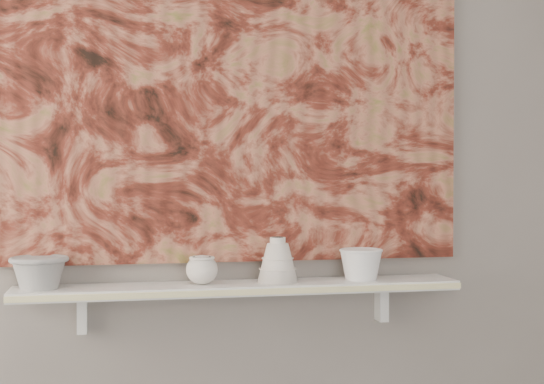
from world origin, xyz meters
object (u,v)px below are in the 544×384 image
object	(u,v)px
shelf	(241,288)
bowl_grey	(39,272)
bell_vessel	(278,260)
bowl_white	(361,264)
cup_cream	(202,270)
painting	(237,92)

from	to	relation	value
shelf	bowl_grey	bearing A→B (deg)	180.00
bowl_grey	bell_vessel	distance (m)	0.73
bowl_grey	bowl_white	xyz separation A→B (m)	(1.01, 0.00, 0.00)
shelf	bell_vessel	xyz separation A→B (m)	(0.12, 0.00, 0.09)
bowl_grey	cup_cream	world-z (taller)	bowl_grey
painting	bowl_grey	xyz separation A→B (m)	(-0.61, -0.08, -0.56)
bowl_white	bowl_grey	bearing A→B (deg)	180.00
painting	cup_cream	bearing A→B (deg)	-147.02
painting	bowl_grey	distance (m)	0.83
shelf	painting	distance (m)	0.63
painting	cup_cream	size ratio (longest dim) A/B	15.09
cup_cream	bell_vessel	distance (m)	0.24
painting	bowl_white	distance (m)	0.69
shelf	bell_vessel	size ratio (longest dim) A/B	9.74
bowl_white	shelf	bearing A→B (deg)	180.00
shelf	bell_vessel	distance (m)	0.15
painting	cup_cream	xyz separation A→B (m)	(-0.12, -0.08, -0.56)
shelf	cup_cream	bearing A→B (deg)	180.00
bell_vessel	shelf	bearing A→B (deg)	180.00
cup_cream	bowl_white	bearing A→B (deg)	0.00
cup_cream	painting	bearing A→B (deg)	32.98
bowl_grey	bell_vessel	size ratio (longest dim) A/B	1.22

